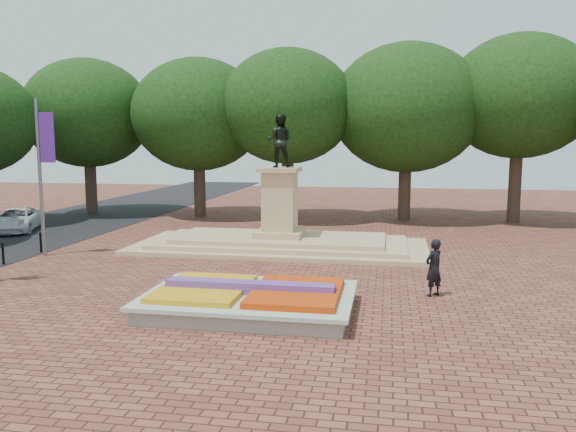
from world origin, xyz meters
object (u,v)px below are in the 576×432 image
at_px(monument, 280,230).
at_px(van, 16,220).
at_px(flower_bed, 250,299).
at_px(pedestrian, 434,268).

height_order(monument, van, monument).
bearing_deg(van, monument, -29.95).
height_order(flower_bed, van, van).
bearing_deg(flower_bed, pedestrian, 25.78).
distance_m(flower_bed, van, 21.00).
bearing_deg(pedestrian, monument, -91.89).
xyz_separation_m(monument, van, (-15.90, 2.43, -0.21)).
distance_m(flower_bed, pedestrian, 6.26).
relative_size(van, pedestrian, 2.51).
distance_m(monument, van, 16.09).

